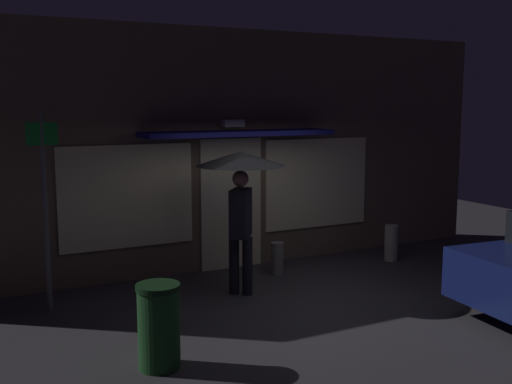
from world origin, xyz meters
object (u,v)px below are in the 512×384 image
person_with_umbrella (240,177)px  street_sign_post (45,202)px  trash_bin (159,326)px  sidewalk_bollard_2 (391,243)px  sidewalk_bollard (277,259)px

person_with_umbrella → street_sign_post: (-2.60, 0.56, -0.25)m
person_with_umbrella → trash_bin: 2.93m
sidewalk_bollard_2 → trash_bin: bearing=-155.1°
person_with_umbrella → trash_bin: (-1.87, -1.86, -1.27)m
person_with_umbrella → sidewalk_bollard_2: (3.21, 0.50, -1.41)m
person_with_umbrella → sidewalk_bollard: bearing=162.9°
sidewalk_bollard_2 → trash_bin: trash_bin is taller
sidewalk_bollard → street_sign_post: bearing=-178.6°
trash_bin → sidewalk_bollard_2: bearing=24.9°
person_with_umbrella → street_sign_post: size_ratio=0.80×
trash_bin → person_with_umbrella: bearing=44.9°
street_sign_post → sidewalk_bollard: (3.58, 0.09, -1.22)m
person_with_umbrella → sidewalk_bollard_2: size_ratio=3.27×
street_sign_post → trash_bin: street_sign_post is taller
trash_bin → sidewalk_bollard: bearing=41.4°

